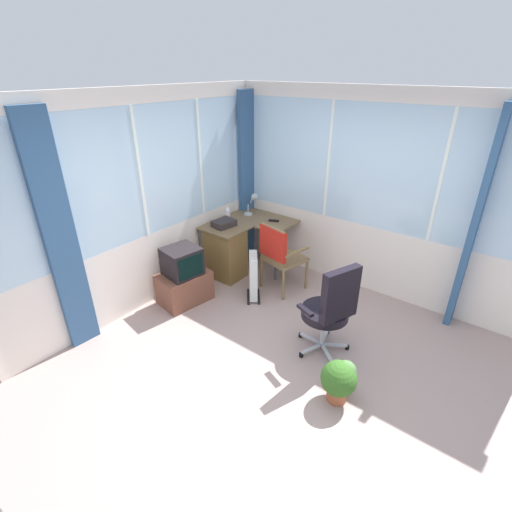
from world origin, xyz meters
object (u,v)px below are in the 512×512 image
at_px(desk_lamp, 254,201).
at_px(potted_plant, 340,379).
at_px(spray_bottle, 228,214).
at_px(desk, 227,249).
at_px(space_heater, 253,276).
at_px(paper_tray, 224,223).
at_px(tv_remote, 274,221).
at_px(office_chair, 331,306).
at_px(wooden_armchair, 278,251).
at_px(tv_on_stand, 184,278).

distance_m(desk_lamp, potted_plant, 3.06).
bearing_deg(spray_bottle, potted_plant, -118.13).
distance_m(desk, space_heater, 0.72).
height_order(paper_tray, potted_plant, paper_tray).
xyz_separation_m(tv_remote, office_chair, (-1.21, -1.58, -0.17)).
bearing_deg(tv_remote, wooden_armchair, -162.64).
height_order(desk_lamp, office_chair, desk_lamp).
xyz_separation_m(desk, office_chair, (-0.63, -1.98, 0.19)).
bearing_deg(spray_bottle, tv_on_stand, -171.06).
bearing_deg(desk, tv_remote, -34.99).
bearing_deg(spray_bottle, office_chair, -111.41).
distance_m(desk_lamp, tv_remote, 0.46).
bearing_deg(office_chair, tv_remote, 52.44).
xyz_separation_m(paper_tray, office_chair, (-0.63, -2.02, -0.21)).
distance_m(spray_bottle, wooden_armchair, 1.02).
relative_size(tv_remote, office_chair, 0.14).
bearing_deg(tv_on_stand, space_heater, -46.54).
bearing_deg(wooden_armchair, potted_plant, -128.30).
distance_m(tv_remote, paper_tray, 0.73).
bearing_deg(tv_remote, space_heater, 175.28).
bearing_deg(paper_tray, spray_bottle, 27.60).
bearing_deg(tv_remote, spray_bottle, 101.48).
relative_size(wooden_armchair, tv_on_stand, 1.27).
relative_size(spray_bottle, office_chair, 0.20).
bearing_deg(spray_bottle, paper_tray, -152.40).
distance_m(tv_remote, space_heater, 0.98).
bearing_deg(tv_on_stand, desk, 1.10).
relative_size(desk, paper_tray, 3.79).
relative_size(desk, spray_bottle, 5.27).
bearing_deg(space_heater, spray_bottle, 61.18).
xyz_separation_m(office_chair, tv_on_stand, (-0.24, 1.96, -0.26)).
distance_m(tv_remote, wooden_armchair, 0.68).
bearing_deg(potted_plant, desk, 64.21).
bearing_deg(potted_plant, desk_lamp, 53.07).
xyz_separation_m(tv_remote, paper_tray, (-0.58, 0.45, 0.03)).
distance_m(spray_bottle, potted_plant, 2.92).
xyz_separation_m(tv_remote, tv_on_stand, (-1.45, 0.39, -0.43)).
bearing_deg(tv_remote, desk, 122.50).
height_order(wooden_armchair, tv_on_stand, wooden_armchair).
bearing_deg(potted_plant, wooden_armchair, 51.70).
relative_size(paper_tray, tv_on_stand, 0.39).
relative_size(paper_tray, potted_plant, 0.71).
xyz_separation_m(wooden_armchair, office_chair, (-0.70, -1.15, -0.01)).
bearing_deg(desk, desk_lamp, 1.15).
height_order(office_chair, tv_on_stand, office_chair).
bearing_deg(desk, tv_on_stand, -178.90).
bearing_deg(paper_tray, space_heater, -109.08).
bearing_deg(paper_tray, potted_plant, -115.33).
bearing_deg(tv_on_stand, desk_lamp, 1.12).
relative_size(tv_remote, paper_tray, 0.50).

